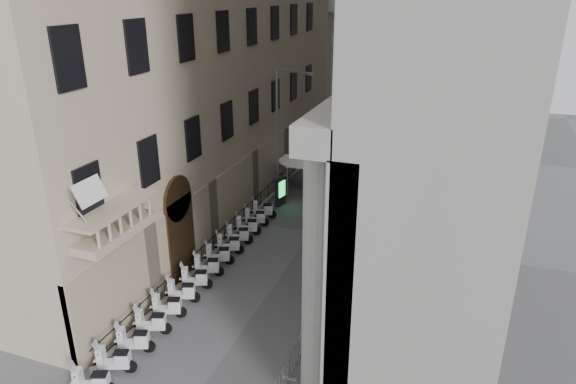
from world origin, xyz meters
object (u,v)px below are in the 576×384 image
object	(u,v)px
street_lamp	(282,123)
security_tent	(311,157)
pedestrian_b	(377,194)
info_kiosk	(280,191)
pedestrian_a	(356,179)

from	to	relation	value
street_lamp	security_tent	bearing A→B (deg)	54.19
street_lamp	pedestrian_b	xyz separation A→B (m)	(6.81, 0.62, -4.64)
security_tent	street_lamp	size ratio (longest dim) A/B	0.43
info_kiosk	pedestrian_b	xyz separation A→B (m)	(6.34, 2.28, -0.17)
street_lamp	pedestrian_a	bearing A→B (deg)	40.31
street_lamp	pedestrian_b	bearing A→B (deg)	14.38
security_tent	info_kiosk	bearing A→B (deg)	-109.63
security_tent	pedestrian_a	xyz separation A→B (m)	(3.17, 1.26, -1.75)
security_tent	pedestrian_b	world-z (taller)	security_tent
security_tent	pedestrian_b	bearing A→B (deg)	-11.39
info_kiosk	street_lamp	bearing A→B (deg)	119.46
security_tent	street_lamp	world-z (taller)	street_lamp
pedestrian_b	street_lamp	bearing A→B (deg)	29.54
security_tent	pedestrian_b	distance (m)	5.55
info_kiosk	pedestrian_b	distance (m)	6.74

